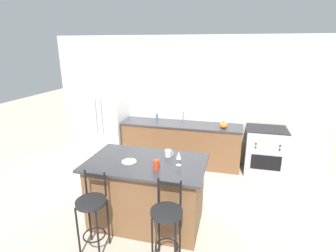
{
  "coord_description": "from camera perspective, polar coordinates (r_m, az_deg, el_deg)",
  "views": [
    {
      "loc": [
        1.03,
        -4.87,
        2.5
      ],
      "look_at": [
        -0.03,
        -0.69,
        1.16
      ],
      "focal_mm": 28.0,
      "sensor_mm": 36.0,
      "label": 1
    }
  ],
  "objects": [
    {
      "name": "sink_faucet",
      "position": [
        5.72,
        3.38,
        2.45
      ],
      "size": [
        0.02,
        0.13,
        0.22
      ],
      "color": "#ADAFB5",
      "rests_on": "back_counter"
    },
    {
      "name": "wall_back",
      "position": [
        5.76,
        3.65,
        5.7
      ],
      "size": [
        6.0,
        0.07,
        2.7
      ],
      "color": "silver",
      "rests_on": "ground_plane"
    },
    {
      "name": "tumbler_cup",
      "position": [
        3.41,
        -2.59,
        -8.4
      ],
      "size": [
        0.08,
        0.08,
        0.13
      ],
      "color": "red",
      "rests_on": "kitchen_island"
    },
    {
      "name": "bar_stool_far",
      "position": [
        3.19,
        -0.28,
        -19.83
      ],
      "size": [
        0.37,
        0.37,
        1.04
      ],
      "color": "black",
      "rests_on": "ground_plane"
    },
    {
      "name": "soap_bottle",
      "position": [
        5.85,
        -2.42,
        2.0
      ],
      "size": [
        0.05,
        0.05,
        0.14
      ],
      "color": "teal",
      "rests_on": "back_counter"
    },
    {
      "name": "back_counter",
      "position": [
        5.72,
        2.9,
        -3.74
      ],
      "size": [
        2.54,
        0.66,
        0.91
      ],
      "color": "brown",
      "rests_on": "ground_plane"
    },
    {
      "name": "kitchen_island",
      "position": [
        3.89,
        -4.61,
        -14.08
      ],
      "size": [
        1.64,
        1.0,
        0.96
      ],
      "color": "brown",
      "rests_on": "ground_plane"
    },
    {
      "name": "refrigerator",
      "position": [
        6.06,
        -13.07,
        2.07
      ],
      "size": [
        0.82,
        0.72,
        1.92
      ],
      "color": "white",
      "rests_on": "ground_plane"
    },
    {
      "name": "wine_glass",
      "position": [
        3.49,
        2.35,
        -6.44
      ],
      "size": [
        0.07,
        0.07,
        0.2
      ],
      "color": "white",
      "rests_on": "kitchen_island"
    },
    {
      "name": "oven_range",
      "position": [
        5.63,
        20.32,
        -5.03
      ],
      "size": [
        0.77,
        0.67,
        0.94
      ],
      "color": "#B7B7BC",
      "rests_on": "ground_plane"
    },
    {
      "name": "coffee_mug",
      "position": [
        3.78,
        0.05,
        -5.96
      ],
      "size": [
        0.13,
        0.09,
        0.1
      ],
      "color": "white",
      "rests_on": "kitchen_island"
    },
    {
      "name": "ground_plane",
      "position": [
        5.57,
        2.07,
        -9.42
      ],
      "size": [
        18.0,
        18.0,
        0.0
      ],
      "primitive_type": "plane",
      "color": "beige"
    },
    {
      "name": "bar_stool_near",
      "position": [
        3.48,
        -16.19,
        -17.11
      ],
      "size": [
        0.37,
        0.37,
        1.04
      ],
      "color": "black",
      "rests_on": "ground_plane"
    },
    {
      "name": "pumpkin_decoration",
      "position": [
        5.34,
        12.01,
        0.17
      ],
      "size": [
        0.16,
        0.16,
        0.15
      ],
      "color": "orange",
      "rests_on": "back_counter"
    },
    {
      "name": "dinner_plate",
      "position": [
        3.67,
        -8.47,
        -7.63
      ],
      "size": [
        0.21,
        0.21,
        0.02
      ],
      "color": "beige",
      "rests_on": "kitchen_island"
    }
  ]
}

